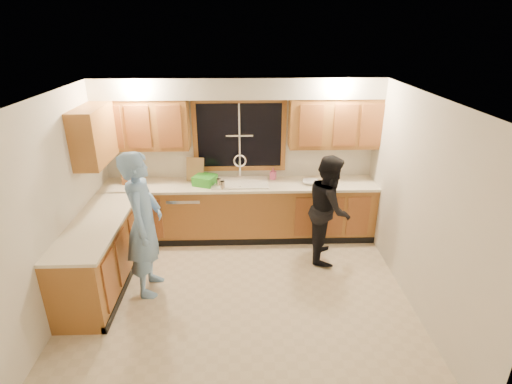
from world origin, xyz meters
TOP-DOWN VIEW (x-y plane):
  - floor at (0.00, 0.00)m, footprint 4.20×4.20m
  - ceiling at (0.00, 0.00)m, footprint 4.20×4.20m
  - wall_back at (0.00, 1.90)m, footprint 4.20×0.00m
  - wall_left at (-2.10, 0.00)m, footprint 0.00×3.80m
  - wall_right at (2.10, 0.00)m, footprint 0.00×3.80m
  - base_cabinets_back at (0.00, 1.60)m, footprint 4.20×0.60m
  - base_cabinets_left at (-1.80, 0.35)m, footprint 0.60×1.90m
  - countertop_back at (0.00, 1.58)m, footprint 4.20×0.63m
  - countertop_left at (-1.79, 0.35)m, footprint 0.63×1.90m
  - upper_cabinets_left at (-1.43, 1.73)m, footprint 1.35×0.33m
  - upper_cabinets_right at (1.43, 1.73)m, footprint 1.35×0.33m
  - upper_cabinets_return at (-1.94, 1.12)m, footprint 0.33×0.90m
  - soffit at (0.00, 1.72)m, footprint 4.20×0.35m
  - window_frame at (0.00, 1.89)m, footprint 1.44×0.03m
  - sink at (0.00, 1.60)m, footprint 0.86×0.52m
  - dishwasher at (-0.85, 1.59)m, footprint 0.60×0.56m
  - stove at (-1.80, -0.22)m, footprint 0.58×0.75m
  - man at (-1.17, 0.24)m, footprint 0.45×0.68m
  - woman at (1.26, 0.95)m, footprint 0.70×0.84m
  - knife_block at (-1.74, 1.63)m, footprint 0.12×0.10m
  - cutting_board at (-0.69, 1.75)m, footprint 0.29×0.14m
  - dish_crate at (-0.54, 1.57)m, footprint 0.39×0.38m
  - soap_bottle at (0.52, 1.77)m, footprint 0.11×0.11m
  - bowl at (1.08, 1.54)m, footprint 0.29×0.29m
  - can_left at (-0.32, 1.47)m, footprint 0.08×0.08m
  - can_right at (-0.26, 1.37)m, footprint 0.08×0.08m

SIDE VIEW (x-z plane):
  - floor at x=0.00m, z-range 0.00..0.00m
  - dishwasher at x=-0.85m, z-range 0.00..0.82m
  - base_cabinets_back at x=0.00m, z-range 0.00..0.88m
  - base_cabinets_left at x=-1.80m, z-range 0.00..0.88m
  - stove at x=-1.80m, z-range 0.00..0.90m
  - woman at x=1.26m, z-range 0.00..1.56m
  - sink at x=0.00m, z-range 0.58..1.15m
  - countertop_back at x=0.00m, z-range 0.88..0.92m
  - countertop_left at x=-1.79m, z-range 0.88..0.92m
  - man at x=-1.17m, z-range 0.00..1.87m
  - bowl at x=1.08m, z-range 0.92..0.98m
  - can_right at x=-0.26m, z-range 0.92..1.05m
  - can_left at x=-0.32m, z-range 0.92..1.05m
  - dish_crate at x=-0.54m, z-range 0.92..1.06m
  - soap_bottle at x=0.52m, z-range 0.92..1.11m
  - knife_block at x=-1.74m, z-range 0.92..1.14m
  - cutting_board at x=-0.69m, z-range 0.92..1.29m
  - wall_back at x=0.00m, z-range -0.85..3.35m
  - wall_left at x=-2.10m, z-range -0.65..3.15m
  - wall_right at x=2.10m, z-range -0.65..3.15m
  - window_frame at x=0.00m, z-range 1.03..2.17m
  - upper_cabinets_left at x=-1.43m, z-range 1.45..2.20m
  - upper_cabinets_right at x=1.43m, z-range 1.45..2.20m
  - upper_cabinets_return at x=-1.94m, z-range 1.45..2.20m
  - soffit at x=0.00m, z-range 2.20..2.50m
  - ceiling at x=0.00m, z-range 2.50..2.50m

